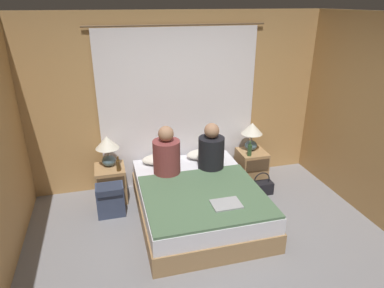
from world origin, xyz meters
TOP-DOWN VIEW (x-y plane):
  - ground_plane at (0.00, 0.00)m, footprint 16.00×16.00m
  - wall_back at (0.00, 1.95)m, footprint 4.35×0.06m
  - curtain_panel at (0.00, 1.89)m, footprint 2.47×0.02m
  - bed at (0.00, 0.87)m, footprint 1.49×1.92m
  - nightstand_left at (-1.06, 1.58)m, footprint 0.40×0.44m
  - nightstand_right at (1.06, 1.58)m, footprint 0.40×0.44m
  - lamp_left at (-1.06, 1.64)m, footprint 0.32×0.32m
  - lamp_right at (1.06, 1.64)m, footprint 0.32×0.32m
  - pillow_left at (-0.33, 1.64)m, footprint 0.55×0.30m
  - pillow_right at (0.33, 1.64)m, footprint 0.55×0.30m
  - blanket_on_bed at (0.00, 0.59)m, footprint 1.43×1.30m
  - person_left_in_bed at (-0.31, 1.28)m, footprint 0.36×0.36m
  - person_right_in_bed at (0.30, 1.28)m, footprint 0.35×0.35m
  - beer_bottle_on_left_stand at (-0.94, 1.46)m, footprint 0.06×0.06m
  - beer_bottle_on_right_stand at (0.95, 1.46)m, footprint 0.06×0.06m
  - laptop_on_bed at (0.18, 0.32)m, footprint 0.33×0.25m
  - backpack_on_floor at (-1.09, 1.19)m, footprint 0.35×0.25m
  - handbag_on_floor at (1.05, 1.17)m, footprint 0.33×0.16m

SIDE VIEW (x-z plane):
  - ground_plane at x=0.00m, z-range 0.00..0.00m
  - handbag_on_floor at x=1.05m, z-range -0.07..0.27m
  - bed at x=0.00m, z-range 0.00..0.45m
  - backpack_on_floor at x=-1.09m, z-range 0.03..0.46m
  - nightstand_left at x=-1.06m, z-range 0.00..0.50m
  - nightstand_right at x=1.06m, z-range 0.00..0.50m
  - blanket_on_bed at x=0.00m, z-range 0.45..0.48m
  - laptop_on_bed at x=0.18m, z-range 0.48..0.50m
  - pillow_left at x=-0.33m, z-range 0.45..0.57m
  - pillow_right at x=0.33m, z-range 0.45..0.57m
  - beer_bottle_on_left_stand at x=-0.94m, z-range 0.47..0.68m
  - beer_bottle_on_right_stand at x=0.95m, z-range 0.47..0.70m
  - person_right_in_bed at x=0.30m, z-range 0.39..1.06m
  - person_left_in_bed at x=-0.31m, z-range 0.39..1.07m
  - lamp_left at x=-1.06m, z-range 0.57..1.00m
  - lamp_right at x=1.06m, z-range 0.57..1.00m
  - curtain_panel at x=0.00m, z-range 0.00..2.32m
  - wall_back at x=0.00m, z-range 0.00..2.50m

